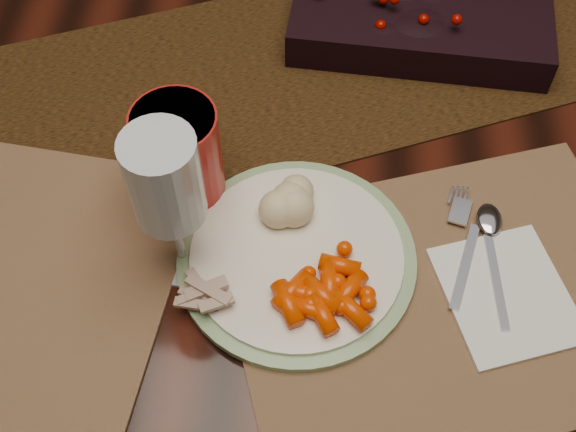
# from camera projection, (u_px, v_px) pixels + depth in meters

# --- Properties ---
(floor) EXTENTS (5.00, 5.00, 0.00)m
(floor) POSITION_uv_depth(u_px,v_px,m) (311.00, 317.00, 1.58)
(floor) COLOR black
(floor) RESTS_ON ground
(dining_table) EXTENTS (1.80, 1.00, 0.75)m
(dining_table) POSITION_uv_depth(u_px,v_px,m) (317.00, 224.00, 1.27)
(dining_table) COLOR black
(dining_table) RESTS_ON floor
(table_runner) EXTENTS (1.64, 0.91, 0.00)m
(table_runner) POSITION_uv_depth(u_px,v_px,m) (364.00, 54.00, 0.98)
(table_runner) COLOR #3A220F
(table_runner) RESTS_ON dining_table
(centerpiece) EXTENTS (0.36, 0.21, 0.07)m
(centerpiece) POSITION_uv_depth(u_px,v_px,m) (421.00, 15.00, 0.97)
(centerpiece) COLOR black
(centerpiece) RESTS_ON table_runner
(placemat_main) EXTENTS (0.52, 0.45, 0.00)m
(placemat_main) POSITION_uv_depth(u_px,v_px,m) (444.00, 299.00, 0.77)
(placemat_main) COLOR brown
(placemat_main) RESTS_ON dining_table
(dinner_plate) EXTENTS (0.33, 0.33, 0.01)m
(dinner_plate) POSITION_uv_depth(u_px,v_px,m) (297.00, 257.00, 0.79)
(dinner_plate) COLOR white
(dinner_plate) RESTS_ON placemat_main
(baby_carrots) EXTENTS (0.13, 0.12, 0.02)m
(baby_carrots) POSITION_uv_depth(u_px,v_px,m) (324.00, 294.00, 0.74)
(baby_carrots) COLOR #E43900
(baby_carrots) RESTS_ON dinner_plate
(mashed_potatoes) EXTENTS (0.09, 0.08, 0.04)m
(mashed_potatoes) POSITION_uv_depth(u_px,v_px,m) (286.00, 198.00, 0.80)
(mashed_potatoes) COLOR beige
(mashed_potatoes) RESTS_ON dinner_plate
(turkey_shreds) EXTENTS (0.09, 0.08, 0.02)m
(turkey_shreds) POSITION_uv_depth(u_px,v_px,m) (204.00, 293.00, 0.74)
(turkey_shreds) COLOR tan
(turkey_shreds) RESTS_ON dinner_plate
(napkin) EXTENTS (0.17, 0.18, 0.01)m
(napkin) POSITION_uv_depth(u_px,v_px,m) (506.00, 294.00, 0.77)
(napkin) COLOR white
(napkin) RESTS_ON placemat_main
(fork) EXTENTS (0.06, 0.14, 0.00)m
(fork) POSITION_uv_depth(u_px,v_px,m) (464.00, 252.00, 0.79)
(fork) COLOR silver
(fork) RESTS_ON napkin
(spoon) EXTENTS (0.04, 0.15, 0.00)m
(spoon) POSITION_uv_depth(u_px,v_px,m) (494.00, 261.00, 0.78)
(spoon) COLOR silver
(spoon) RESTS_ON napkin
(red_cup) EXTENTS (0.09, 0.09, 0.13)m
(red_cup) POSITION_uv_depth(u_px,v_px,m) (180.00, 157.00, 0.79)
(red_cup) COLOR #B11B15
(red_cup) RESTS_ON placemat_main
(wine_glass) EXTENTS (0.09, 0.09, 0.20)m
(wine_glass) POSITION_uv_depth(u_px,v_px,m) (171.00, 208.00, 0.71)
(wine_glass) COLOR #A2B4C3
(wine_glass) RESTS_ON dining_table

